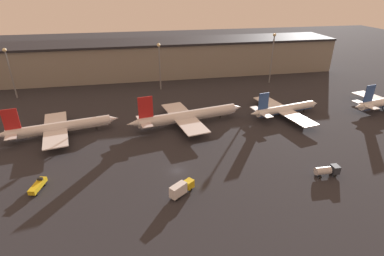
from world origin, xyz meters
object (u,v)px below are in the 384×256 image
at_px(airplane_2, 187,116).
at_px(airplane_3, 285,109).
at_px(airplane_1, 59,127).
at_px(service_vehicle_2, 38,186).
at_px(service_vehicle_0, 181,188).
at_px(service_vehicle_1, 327,170).

relative_size(airplane_2, airplane_3, 1.36).
height_order(airplane_1, service_vehicle_2, airplane_1).
xyz_separation_m(airplane_1, service_vehicle_2, (0.43, -33.92, -1.99)).
distance_m(service_vehicle_0, service_vehicle_2, 40.23).
relative_size(airplane_1, service_vehicle_0, 5.71).
xyz_separation_m(airplane_3, service_vehicle_1, (-8.65, -44.51, -1.17)).
relative_size(airplane_2, service_vehicle_2, 6.82).
relative_size(airplane_1, airplane_3, 1.20).
height_order(service_vehicle_0, service_vehicle_2, service_vehicle_0).
xyz_separation_m(service_vehicle_0, service_vehicle_2, (-38.96, 10.01, -0.77)).
bearing_deg(airplane_2, airplane_1, 169.48).
bearing_deg(service_vehicle_1, airplane_1, 153.73).
xyz_separation_m(airplane_2, service_vehicle_2, (-48.76, -34.39, -2.29)).
relative_size(service_vehicle_1, service_vehicle_2, 1.02).
distance_m(airplane_3, service_vehicle_0, 69.47).
relative_size(airplane_3, service_vehicle_1, 4.91).
bearing_deg(service_vehicle_1, airplane_2, 129.30).
distance_m(airplane_3, service_vehicle_1, 45.35).
bearing_deg(airplane_3, airplane_1, 169.60).
relative_size(airplane_3, service_vehicle_0, 4.76).
bearing_deg(airplane_1, airplane_3, -10.40).
distance_m(airplane_2, service_vehicle_2, 59.71).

